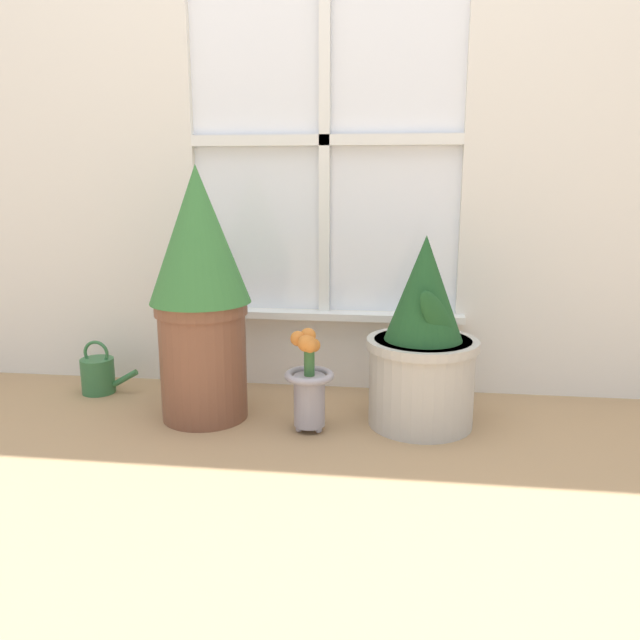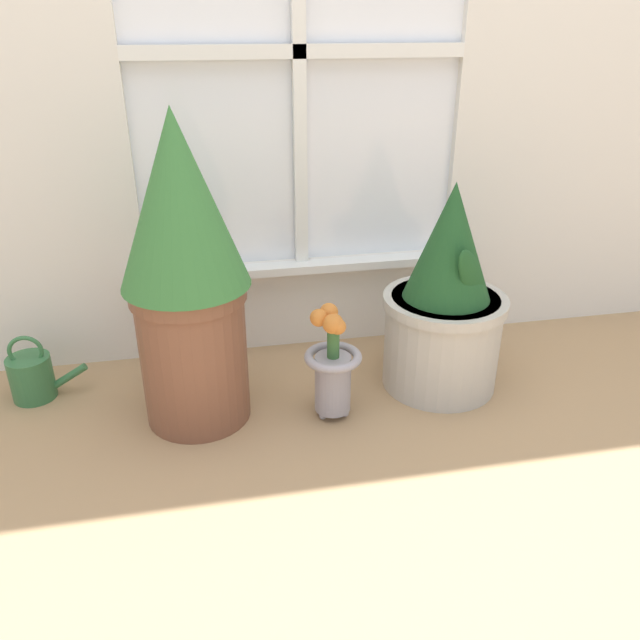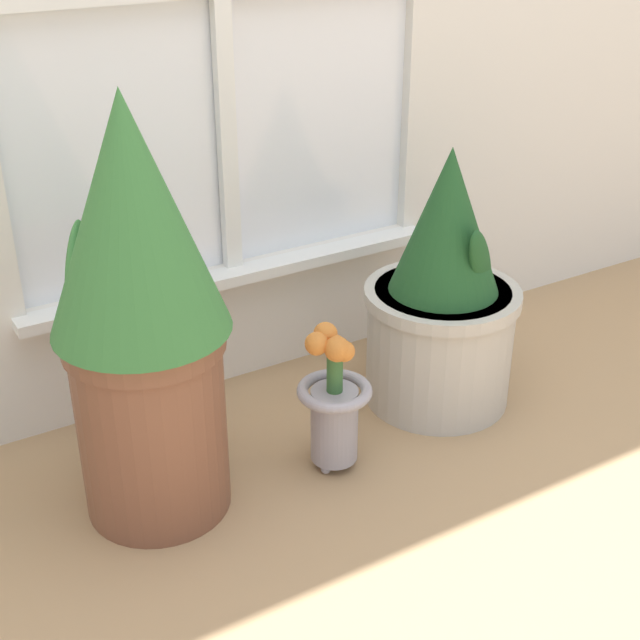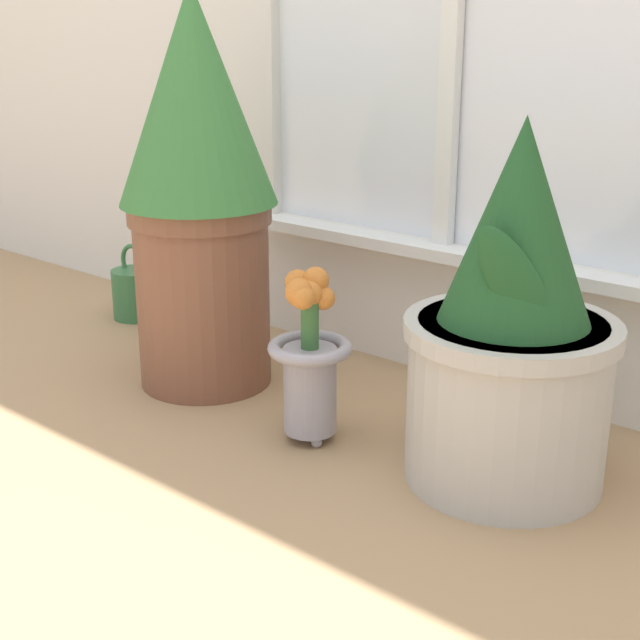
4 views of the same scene
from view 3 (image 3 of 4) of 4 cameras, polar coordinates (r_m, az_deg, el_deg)
The scene contains 4 objects.
ground_plane at distance 1.72m, azimuth 2.62°, elevation -11.08°, with size 10.00×10.00×0.00m, color tan.
potted_plant_left at distance 1.51m, azimuth -11.44°, elevation 0.92°, with size 0.30×0.30×0.77m.
potted_plant_right at distance 1.90m, azimuth 7.85°, elevation 1.38°, with size 0.33×0.33×0.58m.
flower_vase at distance 1.71m, azimuth 0.89°, elevation -5.13°, with size 0.15×0.15×0.31m.
Camera 3 is at (-0.76, -1.12, 1.07)m, focal length 50.00 mm.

